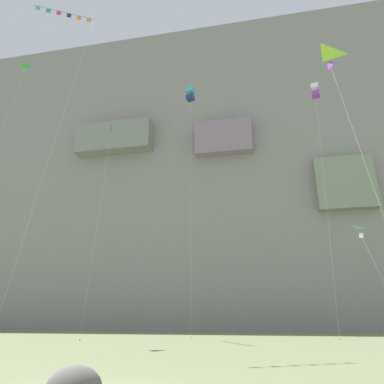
% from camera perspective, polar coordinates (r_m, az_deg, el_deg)
% --- Properties ---
extents(cliff_face, '(180.00, 25.98, 58.22)m').
position_cam_1_polar(cliff_face, '(71.30, 6.39, 2.39)').
color(cliff_face, gray).
rests_on(cliff_face, ground).
extents(kite_delta_mid_right, '(1.88, 2.23, 7.71)m').
position_cam_1_polar(kite_delta_mid_right, '(27.48, 27.14, -6.62)').
color(kite_delta_mid_right, '#38B2D1').
rests_on(kite_delta_mid_right, ground).
extents(kite_banner_upper_left, '(5.05, 4.09, 30.54)m').
position_cam_1_polar(kite_banner_upper_left, '(38.76, -20.77, 23.88)').
color(kite_banner_upper_left, black).
rests_on(kite_banner_upper_left, ground).
extents(kite_delta_low_right, '(2.05, 6.21, 17.88)m').
position_cam_1_polar(kite_delta_low_right, '(25.87, 21.27, 18.19)').
color(kite_delta_low_right, '#8CCC33').
rests_on(kite_delta_low_right, ground).
extents(kite_box_upper_right, '(1.14, 2.53, 31.71)m').
position_cam_1_polar(kite_box_upper_right, '(48.90, -0.28, 15.87)').
color(kite_box_upper_right, '#38B2D1').
rests_on(kite_box_upper_right, ground).
extents(kite_banner_high_right, '(2.86, 6.46, 23.72)m').
position_cam_1_polar(kite_banner_high_right, '(43.65, -13.51, 8.66)').
color(kite_banner_high_right, black).
rests_on(kite_banner_high_right, ground).
extents(kite_box_mid_left, '(2.63, 4.86, 32.04)m').
position_cam_1_polar(kite_box_mid_left, '(51.56, 19.79, 15.51)').
color(kite_box_mid_left, white).
rests_on(kite_box_mid_left, ground).
extents(kite_delta_high_center, '(1.87, 3.24, 29.47)m').
position_cam_1_polar(kite_delta_high_center, '(46.11, -26.97, 15.57)').
color(kite_delta_high_center, green).
rests_on(kite_delta_high_center, ground).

